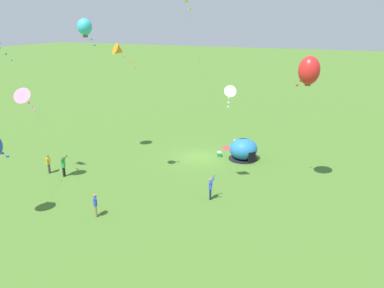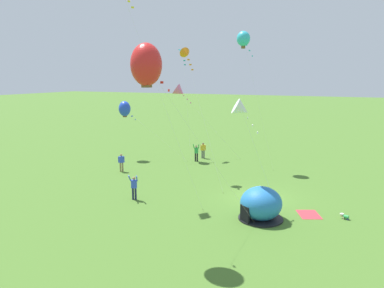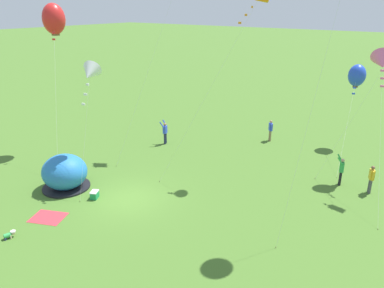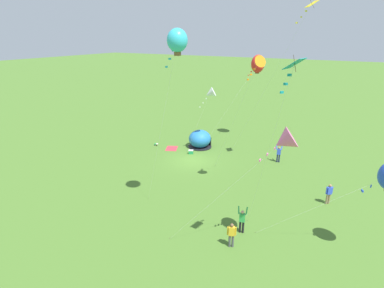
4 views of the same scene
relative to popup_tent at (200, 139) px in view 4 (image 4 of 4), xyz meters
The scene contains 16 objects.
ground_plane 4.38m from the popup_tent, 16.41° to the left, with size 300.00×300.00×0.00m, color #477028.
popup_tent is the anchor object (origin of this frame).
picnic_blanket 3.54m from the popup_tent, 52.12° to the right, with size 1.70×1.30×0.01m, color #CC333D.
cooler_box 2.55m from the popup_tent, ahead, with size 0.57×0.64×0.44m.
toddler_crawling 5.37m from the popup_tent, 65.38° to the right, with size 0.35×0.55×0.32m.
person_flying_kite 16.69m from the popup_tent, 37.61° to the left, with size 0.58×0.70×1.89m.
person_with_toddler 16.19m from the popup_tent, 66.85° to the left, with size 0.43×0.48×1.72m.
person_strolling 9.34m from the popup_tent, 90.25° to the left, with size 0.58×0.70×1.89m.
person_center_field 18.06m from the popup_tent, 34.13° to the left, with size 0.38×0.55×1.72m.
kite_pink 19.83m from the popup_tent, 41.67° to the left, with size 3.05×7.17×8.09m.
kite_orange 15.24m from the popup_tent, 48.56° to the left, with size 4.40×5.55×11.33m.
kite_red 11.26m from the popup_tent, 142.04° to the left, with size 5.71×5.31×10.51m.
kite_cyan 18.43m from the popup_tent, 21.92° to the left, with size 1.33×4.13×13.11m.
kite_white 6.12m from the popup_tent, 58.44° to the left, with size 1.81×3.19×7.48m.
kite_teal 22.70m from the popup_tent, 39.18° to the left, with size 4.70×3.31×11.90m.
kite_yellow 17.44m from the popup_tent, 81.86° to the left, with size 2.16×7.70×15.45m.
Camera 4 is at (25.74, 14.41, 12.73)m, focal length 28.00 mm.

